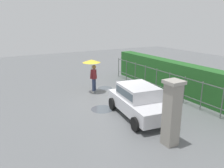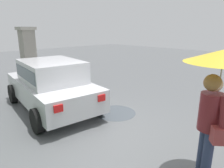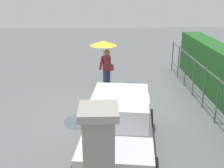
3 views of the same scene
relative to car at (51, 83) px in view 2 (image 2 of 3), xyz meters
The scene contains 5 objects.
ground_plane 2.24m from the car, behind, with size 40.00×40.00×0.00m, color slate.
car is the anchor object (origin of this frame).
pedestrian 4.47m from the car, behind, with size 1.09×1.09×2.07m.
gate_pillar 2.71m from the car, 10.55° to the right, with size 0.60×0.60×2.42m.
puddle_near 2.08m from the car, 144.30° to the right, with size 1.16×1.16×0.00m, color #4C545B.
Camera 2 is at (-3.20, 2.89, 2.34)m, focal length 32.02 mm.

